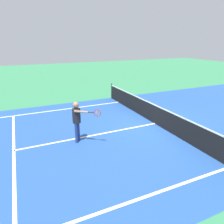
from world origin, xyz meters
The scene contains 7 objects.
ground_plane centered at (0.00, 0.00, 0.00)m, with size 60.00×60.00×0.00m, color #337F51.
court_surface_inbounds centered at (0.00, 0.00, 0.00)m, with size 10.62×24.40×0.00m, color #234C93.
line_sideline_left centered at (-4.11, -5.95, 0.00)m, with size 0.10×11.89×0.01m, color white.
line_service_near centered at (0.00, -6.40, 0.00)m, with size 8.22×0.10×0.01m, color white.
line_center_service centered at (0.00, -3.20, 0.00)m, with size 0.10×6.40×0.01m, color white.
net centered at (0.00, 0.00, 0.49)m, with size 10.46×0.09×1.07m.
player_near centered at (0.29, -3.98, 1.05)m, with size 0.97×0.90×1.69m.
Camera 1 is at (7.78, -5.88, 3.94)m, focal length 33.19 mm.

